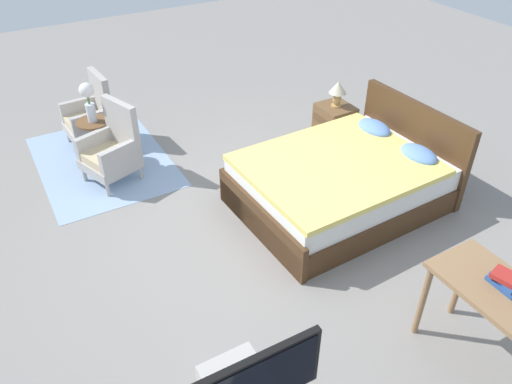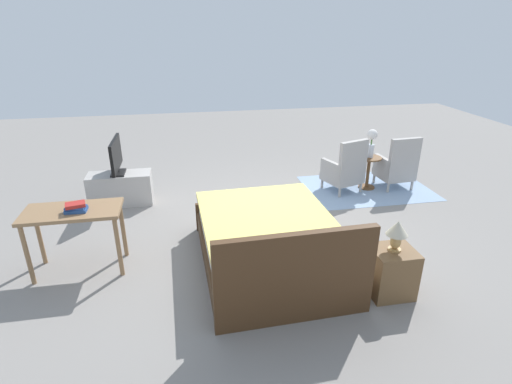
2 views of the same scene
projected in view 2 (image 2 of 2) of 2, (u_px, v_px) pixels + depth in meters
ground_plane at (261, 225)px, 5.68m from camera, size 16.00×16.00×0.00m
floor_rug at (367, 188)px, 6.95m from camera, size 2.10×1.50×0.01m
bed at (270, 244)px, 4.61m from camera, size 1.61×2.16×0.96m
armchair_by_window_left at (397, 167)px, 6.83m from camera, size 0.58×0.58×0.92m
armchair_by_window_right at (345, 170)px, 6.68m from camera, size 0.69×0.69×0.92m
side_table at (368, 169)px, 6.83m from camera, size 0.40×0.40×0.56m
flower_vase at (372, 140)px, 6.63m from camera, size 0.17×0.17×0.48m
nightstand at (391, 272)px, 4.16m from camera, size 0.44×0.41×0.52m
table_lamp at (397, 231)px, 3.97m from camera, size 0.22×0.22×0.33m
tv_stand at (121, 189)px, 6.27m from camera, size 0.96×0.40×0.50m
tv_flatscreen at (116, 156)px, 6.06m from camera, size 0.20×0.80×0.55m
vanity_desk at (74, 219)px, 4.43m from camera, size 1.04×0.52×0.76m
book_stack at (76, 207)px, 4.32m from camera, size 0.23×0.18×0.10m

